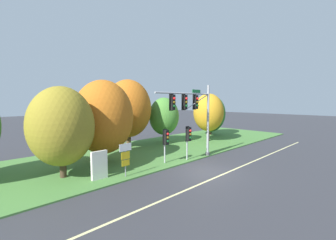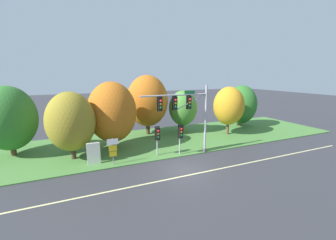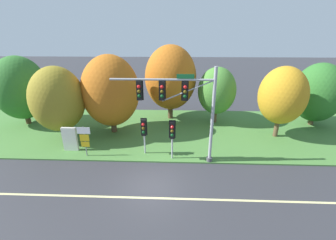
{
  "view_description": "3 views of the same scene",
  "coord_description": "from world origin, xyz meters",
  "px_view_note": "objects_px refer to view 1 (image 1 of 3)",
  "views": [
    {
      "loc": [
        -13.73,
        -9.68,
        5.34
      ],
      "look_at": [
        -0.48,
        3.76,
        3.69
      ],
      "focal_mm": 24.0,
      "sensor_mm": 36.0,
      "label": 1
    },
    {
      "loc": [
        -8.33,
        -15.5,
        7.84
      ],
      "look_at": [
        0.14,
        3.55,
        3.5
      ],
      "focal_mm": 24.0,
      "sensor_mm": 36.0,
      "label": 2
    },
    {
      "loc": [
        1.42,
        -11.32,
        8.62
      ],
      "look_at": [
        0.83,
        3.5,
        2.9
      ],
      "focal_mm": 24.0,
      "sensor_mm": 36.0,
      "label": 3
    }
  ],
  "objects_px": {
    "tree_behind_signpost": "(103,117)",
    "tree_furthest_back": "(210,114)",
    "pedestrian_signal_near_kerb": "(166,139)",
    "tree_mid_verge": "(128,109)",
    "tree_tall_centre": "(164,116)",
    "tree_left_of_mast": "(61,126)",
    "traffic_signal_mast": "(194,110)",
    "pedestrian_signal_further_along": "(189,136)",
    "route_sign_post": "(125,156)",
    "tree_right_far": "(208,112)",
    "info_kiosk": "(99,165)"
  },
  "relations": [
    {
      "from": "tree_behind_signpost",
      "to": "tree_furthest_back",
      "type": "distance_m",
      "value": 19.38
    },
    {
      "from": "pedestrian_signal_near_kerb",
      "to": "tree_mid_verge",
      "type": "bearing_deg",
      "value": 77.82
    },
    {
      "from": "tree_behind_signpost",
      "to": "tree_tall_centre",
      "type": "xyz_separation_m",
      "value": [
        9.69,
        2.75,
        -0.55
      ]
    },
    {
      "from": "pedestrian_signal_near_kerb",
      "to": "tree_furthest_back",
      "type": "relative_size",
      "value": 0.47
    },
    {
      "from": "tree_left_of_mast",
      "to": "tree_furthest_back",
      "type": "bearing_deg",
      "value": 9.99
    },
    {
      "from": "traffic_signal_mast",
      "to": "tree_behind_signpost",
      "type": "xyz_separation_m",
      "value": [
        -6.05,
        4.9,
        -0.6
      ]
    },
    {
      "from": "pedestrian_signal_near_kerb",
      "to": "pedestrian_signal_further_along",
      "type": "bearing_deg",
      "value": -17.94
    },
    {
      "from": "route_sign_post",
      "to": "tree_left_of_mast",
      "type": "height_order",
      "value": "tree_left_of_mast"
    },
    {
      "from": "traffic_signal_mast",
      "to": "tree_tall_centre",
      "type": "relative_size",
      "value": 1.22
    },
    {
      "from": "tree_right_far",
      "to": "route_sign_post",
      "type": "bearing_deg",
      "value": -165.2
    },
    {
      "from": "route_sign_post",
      "to": "tree_mid_verge",
      "type": "relative_size",
      "value": 0.31
    },
    {
      "from": "route_sign_post",
      "to": "tree_right_far",
      "type": "relative_size",
      "value": 0.38
    },
    {
      "from": "tree_left_of_mast",
      "to": "tree_right_far",
      "type": "height_order",
      "value": "tree_left_of_mast"
    },
    {
      "from": "tree_behind_signpost",
      "to": "info_kiosk",
      "type": "relative_size",
      "value": 3.66
    },
    {
      "from": "traffic_signal_mast",
      "to": "tree_mid_verge",
      "type": "bearing_deg",
      "value": 96.13
    },
    {
      "from": "pedestrian_signal_further_along",
      "to": "tree_behind_signpost",
      "type": "height_order",
      "value": "tree_behind_signpost"
    },
    {
      "from": "route_sign_post",
      "to": "tree_right_far",
      "type": "distance_m",
      "value": 16.12
    },
    {
      "from": "traffic_signal_mast",
      "to": "pedestrian_signal_further_along",
      "type": "xyz_separation_m",
      "value": [
        -0.56,
        0.13,
        -2.28
      ]
    },
    {
      "from": "traffic_signal_mast",
      "to": "tree_left_of_mast",
      "type": "xyz_separation_m",
      "value": [
        -10.02,
        3.31,
        -0.93
      ]
    },
    {
      "from": "tree_left_of_mast",
      "to": "traffic_signal_mast",
      "type": "bearing_deg",
      "value": -18.25
    },
    {
      "from": "route_sign_post",
      "to": "tree_tall_centre",
      "type": "distance_m",
      "value": 12.94
    },
    {
      "from": "tree_left_of_mast",
      "to": "info_kiosk",
      "type": "bearing_deg",
      "value": -52.89
    },
    {
      "from": "route_sign_post",
      "to": "tree_mid_verge",
      "type": "height_order",
      "value": "tree_mid_verge"
    },
    {
      "from": "tree_mid_verge",
      "to": "tree_furthest_back",
      "type": "height_order",
      "value": "tree_mid_verge"
    },
    {
      "from": "traffic_signal_mast",
      "to": "tree_mid_verge",
      "type": "relative_size",
      "value": 0.9
    },
    {
      "from": "tree_left_of_mast",
      "to": "tree_behind_signpost",
      "type": "height_order",
      "value": "tree_behind_signpost"
    },
    {
      "from": "tree_furthest_back",
      "to": "info_kiosk",
      "type": "relative_size",
      "value": 3.19
    },
    {
      "from": "tree_tall_centre",
      "to": "tree_behind_signpost",
      "type": "bearing_deg",
      "value": -164.14
    },
    {
      "from": "tree_mid_verge",
      "to": "tree_tall_centre",
      "type": "bearing_deg",
      "value": -12.8
    },
    {
      "from": "tree_behind_signpost",
      "to": "info_kiosk",
      "type": "xyz_separation_m",
      "value": [
        -2.39,
        -3.69,
        -2.89
      ]
    },
    {
      "from": "traffic_signal_mast",
      "to": "tree_behind_signpost",
      "type": "height_order",
      "value": "tree_behind_signpost"
    },
    {
      "from": "traffic_signal_mast",
      "to": "pedestrian_signal_near_kerb",
      "type": "distance_m",
      "value": 3.65
    },
    {
      "from": "tree_behind_signpost",
      "to": "pedestrian_signal_near_kerb",
      "type": "bearing_deg",
      "value": -50.18
    },
    {
      "from": "tree_behind_signpost",
      "to": "tree_right_far",
      "type": "height_order",
      "value": "tree_behind_signpost"
    },
    {
      "from": "route_sign_post",
      "to": "info_kiosk",
      "type": "bearing_deg",
      "value": 151.59
    },
    {
      "from": "pedestrian_signal_near_kerb",
      "to": "traffic_signal_mast",
      "type": "bearing_deg",
      "value": -16.99
    },
    {
      "from": "traffic_signal_mast",
      "to": "tree_behind_signpost",
      "type": "bearing_deg",
      "value": 140.99
    },
    {
      "from": "traffic_signal_mast",
      "to": "tree_furthest_back",
      "type": "height_order",
      "value": "traffic_signal_mast"
    },
    {
      "from": "traffic_signal_mast",
      "to": "tree_mid_verge",
      "type": "distance_m",
      "value": 8.75
    },
    {
      "from": "tree_behind_signpost",
      "to": "tree_right_far",
      "type": "distance_m",
      "value": 14.58
    },
    {
      "from": "tree_left_of_mast",
      "to": "tree_right_far",
      "type": "relative_size",
      "value": 1.01
    },
    {
      "from": "tree_furthest_back",
      "to": "route_sign_post",
      "type": "bearing_deg",
      "value": -160.78
    },
    {
      "from": "traffic_signal_mast",
      "to": "pedestrian_signal_near_kerb",
      "type": "bearing_deg",
      "value": 163.01
    },
    {
      "from": "tree_left_of_mast",
      "to": "tree_behind_signpost",
      "type": "xyz_separation_m",
      "value": [
        3.97,
        1.6,
        0.33
      ]
    },
    {
      "from": "pedestrian_signal_further_along",
      "to": "info_kiosk",
      "type": "distance_m",
      "value": 8.05
    },
    {
      "from": "tree_mid_verge",
      "to": "pedestrian_signal_near_kerb",
      "type": "bearing_deg",
      "value": -102.18
    },
    {
      "from": "pedestrian_signal_further_along",
      "to": "tree_tall_centre",
      "type": "bearing_deg",
      "value": 60.86
    },
    {
      "from": "tree_left_of_mast",
      "to": "tree_furthest_back",
      "type": "xyz_separation_m",
      "value": [
        23.19,
        4.09,
        -0.25
      ]
    },
    {
      "from": "tree_left_of_mast",
      "to": "tree_furthest_back",
      "type": "height_order",
      "value": "tree_left_of_mast"
    },
    {
      "from": "route_sign_post",
      "to": "tree_left_of_mast",
      "type": "xyz_separation_m",
      "value": [
        -3.1,
        2.91,
        2.02
      ]
    }
  ]
}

